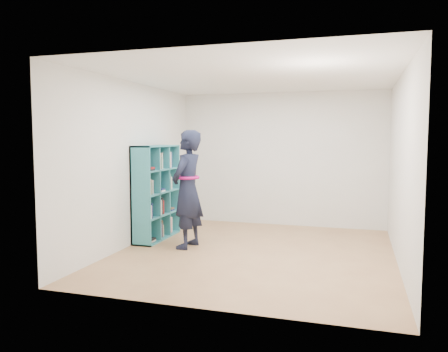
% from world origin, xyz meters
% --- Properties ---
extents(floor, '(4.50, 4.50, 0.00)m').
position_xyz_m(floor, '(0.00, 0.00, 0.00)').
color(floor, '#986A45').
rests_on(floor, ground).
extents(ceiling, '(4.50, 4.50, 0.00)m').
position_xyz_m(ceiling, '(0.00, 0.00, 2.60)').
color(ceiling, white).
rests_on(ceiling, wall_back).
extents(wall_left, '(0.02, 4.50, 2.60)m').
position_xyz_m(wall_left, '(-2.00, 0.00, 1.30)').
color(wall_left, silver).
rests_on(wall_left, floor).
extents(wall_right, '(0.02, 4.50, 2.60)m').
position_xyz_m(wall_right, '(2.00, 0.00, 1.30)').
color(wall_right, silver).
rests_on(wall_right, floor).
extents(wall_back, '(4.00, 0.02, 2.60)m').
position_xyz_m(wall_back, '(0.00, 2.25, 1.30)').
color(wall_back, silver).
rests_on(wall_back, floor).
extents(wall_front, '(4.00, 0.02, 2.60)m').
position_xyz_m(wall_front, '(0.00, -2.25, 1.30)').
color(wall_front, silver).
rests_on(wall_front, floor).
extents(bookshelf, '(0.35, 1.20, 1.59)m').
position_xyz_m(bookshelf, '(-1.84, 0.45, 0.78)').
color(bookshelf, teal).
rests_on(bookshelf, floor).
extents(person, '(0.51, 0.71, 1.84)m').
position_xyz_m(person, '(-1.08, 0.03, 0.92)').
color(person, black).
rests_on(person, floor).
extents(smartphone, '(0.01, 0.10, 0.12)m').
position_xyz_m(smartphone, '(-1.21, 0.13, 1.04)').
color(smartphone, silver).
rests_on(smartphone, person).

